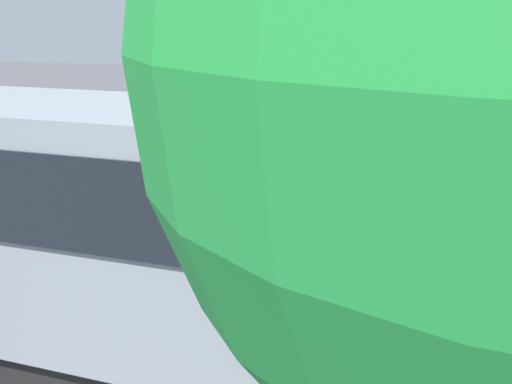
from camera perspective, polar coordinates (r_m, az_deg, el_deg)
name	(u,v)px	position (r m, az deg, el deg)	size (l,w,h in m)	color
ground_plane	(368,249)	(13.24, 9.18, -4.60)	(80.00, 80.00, 0.00)	#4C4C51
tour_bus	(192,246)	(8.20, -5.22, -4.44)	(9.52, 3.09, 3.25)	#8C939E
spectator_far_left	(371,240)	(10.42, 9.41, -3.93)	(0.57, 0.38, 1.74)	black
spectator_left	(282,236)	(10.46, 2.10, -3.65)	(0.57, 0.38, 1.74)	#473823
spectator_centre	(228,230)	(10.66, -2.28, -3.16)	(0.58, 0.37, 1.77)	black
parked_motorcycle_silver	(489,306)	(9.94, 18.49, -8.84)	(2.05, 0.58, 0.99)	black
stunt_motorcycle	(206,158)	(15.94, -4.11, 2.79)	(1.79, 0.95, 1.91)	black
traffic_cone	(241,206)	(14.75, -1.24, -1.16)	(0.34, 0.34, 0.63)	orange
bay_line_b	(500,242)	(14.23, 19.32, -3.87)	(0.21, 3.81, 0.01)	white
bay_line_c	(369,230)	(14.34, 9.21, -3.07)	(0.23, 4.17, 0.01)	white
bay_line_d	(251,219)	(14.89, -0.43, -2.22)	(0.23, 4.20, 0.01)	white
bay_line_e	(144,209)	(15.82, -9.15, -1.39)	(0.25, 4.94, 0.01)	white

